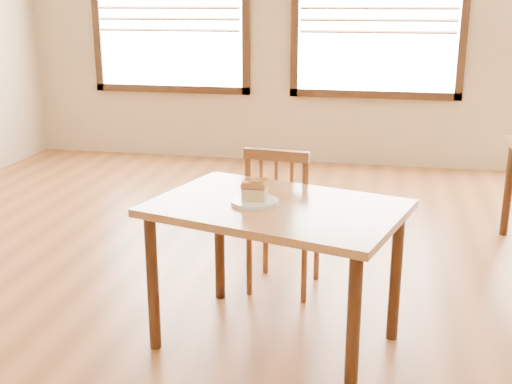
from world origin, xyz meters
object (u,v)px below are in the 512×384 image
Objects in this scene: cafe_table_main at (276,224)px; cafe_chair_main at (283,218)px; cake_slice at (254,189)px; plate at (255,202)px.

cafe_chair_main is at bearing 112.40° from cafe_table_main.
cafe_chair_main reaches higher than cake_slice.
cake_slice is (-0.04, -0.64, 0.36)m from cafe_chair_main.
cafe_chair_main reaches higher than plate.
cafe_chair_main is 3.94× the size of plate.
cake_slice is (-0.11, -0.01, 0.18)m from cafe_table_main.
cafe_table_main is at bearing 4.57° from cake_slice.
cafe_chair_main is at bearing 87.31° from cake_slice.
cake_slice is at bearing 164.97° from plate.
cafe_table_main is 5.82× the size of plate.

